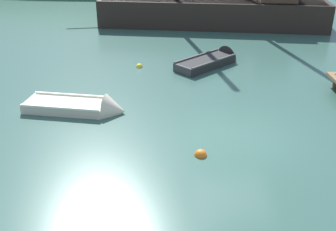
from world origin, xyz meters
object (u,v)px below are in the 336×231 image
object	(u,v)px
buoy_yellow	(139,67)
rowboat_center	(214,61)
sailing_ship	(214,15)
buoy_orange	(201,155)
rowboat_outer_right	(84,108)

from	to	relation	value
buoy_yellow	rowboat_center	bearing A→B (deg)	6.61
sailing_ship	rowboat_center	distance (m)	7.90
buoy_yellow	sailing_ship	bearing A→B (deg)	61.42
buoy_orange	rowboat_outer_right	bearing A→B (deg)	141.80
rowboat_outer_right	buoy_orange	distance (m)	5.02
sailing_ship	buoy_orange	bearing A→B (deg)	89.53
sailing_ship	rowboat_outer_right	distance (m)	14.42
rowboat_outer_right	buoy_yellow	distance (m)	5.06
rowboat_center	buoy_yellow	size ratio (longest dim) A/B	11.15
rowboat_center	buoy_yellow	bearing A→B (deg)	144.08
sailing_ship	buoy_orange	world-z (taller)	sailing_ship
buoy_orange	buoy_yellow	distance (m)	8.14
sailing_ship	rowboat_center	xyz separation A→B (m)	(-0.95, -7.83, -0.50)
sailing_ship	buoy_yellow	distance (m)	9.40
rowboat_center	sailing_ship	bearing A→B (deg)	40.57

